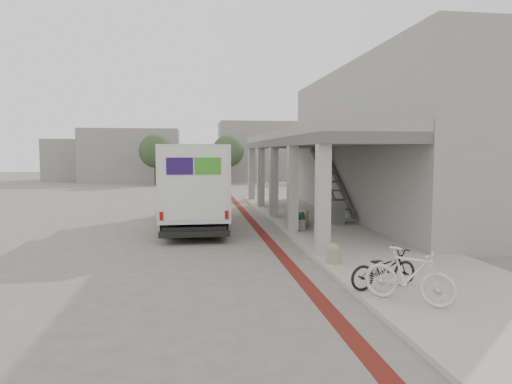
{
  "coord_description": "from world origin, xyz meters",
  "views": [
    {
      "loc": [
        -1.62,
        -16.15,
        3.09
      ],
      "look_at": [
        0.75,
        0.74,
        1.6
      ],
      "focal_mm": 32.0,
      "sensor_mm": 36.0,
      "label": 1
    }
  ],
  "objects": [
    {
      "name": "bicycle_black",
      "position": [
        2.5,
        -6.86,
        0.56
      ],
      "size": [
        1.76,
        0.95,
        0.88
      ],
      "primitive_type": "imported",
      "rotation": [
        0.0,
        0.0,
        1.8
      ],
      "color": "black",
      "rests_on": "sidewalk"
    },
    {
      "name": "ground",
      "position": [
        0.0,
        0.0,
        0.0
      ],
      "size": [
        120.0,
        120.0,
        0.0
      ],
      "primitive_type": "plane",
      "color": "#625F54",
      "rests_on": "ground"
    },
    {
      "name": "bicycle_cream",
      "position": [
        2.59,
        -7.86,
        0.67
      ],
      "size": [
        1.67,
        1.63,
        1.09
      ],
      "primitive_type": "imported",
      "rotation": [
        0.0,
        0.0,
        0.81
      ],
      "color": "beige",
      "rests_on": "sidewalk"
    },
    {
      "name": "bollard_near",
      "position": [
        2.1,
        -4.54,
        0.39
      ],
      "size": [
        0.36,
        0.36,
        0.54
      ],
      "color": "gray",
      "rests_on": "sidewalk"
    },
    {
      "name": "fedex_truck",
      "position": [
        -1.56,
        2.8,
        1.79
      ],
      "size": [
        2.51,
        7.88,
        3.36
      ],
      "rotation": [
        0.0,
        0.0,
        -0.0
      ],
      "color": "black",
      "rests_on": "ground"
    },
    {
      "name": "bollard_far",
      "position": [
        3.15,
        2.77,
        0.39
      ],
      "size": [
        0.35,
        0.35,
        0.53
      ],
      "color": "tan",
      "rests_on": "sidewalk"
    },
    {
      "name": "transit_building",
      "position": [
        6.83,
        4.5,
        3.4
      ],
      "size": [
        7.6,
        17.0,
        7.0
      ],
      "color": "gray",
      "rests_on": "ground"
    },
    {
      "name": "distant_backdrop",
      "position": [
        -2.84,
        35.89,
        2.7
      ],
      "size": [
        28.0,
        10.0,
        6.5
      ],
      "color": "gray",
      "rests_on": "ground"
    },
    {
      "name": "tree_right",
      "position": [
        10.0,
        29.0,
        3.18
      ],
      "size": [
        3.2,
        3.2,
        4.8
      ],
      "color": "#38281C",
      "rests_on": "ground"
    },
    {
      "name": "tree_left",
      "position": [
        -5.0,
        28.0,
        3.18
      ],
      "size": [
        3.2,
        3.2,
        4.8
      ],
      "color": "#38281C",
      "rests_on": "ground"
    },
    {
      "name": "bike_lane_stripe",
      "position": [
        1.0,
        2.0,
        0.01
      ],
      "size": [
        0.35,
        40.0,
        0.01
      ],
      "primitive_type": "cube",
      "color": "#5A1812",
      "rests_on": "ground"
    },
    {
      "name": "bench",
      "position": [
        2.6,
        1.51,
        0.46
      ],
      "size": [
        0.84,
        2.04,
        0.47
      ],
      "rotation": [
        0.0,
        0.0,
        -0.21
      ],
      "color": "slate",
      "rests_on": "sidewalk"
    },
    {
      "name": "sidewalk",
      "position": [
        4.0,
        0.0,
        0.06
      ],
      "size": [
        4.4,
        28.0,
        0.12
      ],
      "primitive_type": "cube",
      "color": "#A29B91",
      "rests_on": "ground"
    },
    {
      "name": "utility_cabinet",
      "position": [
        4.3,
        1.99,
        0.61
      ],
      "size": [
        0.57,
        0.67,
        0.98
      ],
      "primitive_type": "cube",
      "rotation": [
        0.0,
        0.0,
        0.24
      ],
      "color": "gray",
      "rests_on": "sidewalk"
    },
    {
      "name": "tree_mid",
      "position": [
        2.0,
        30.0,
        3.18
      ],
      "size": [
        3.2,
        3.2,
        4.8
      ],
      "color": "#38281C",
      "rests_on": "ground"
    }
  ]
}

